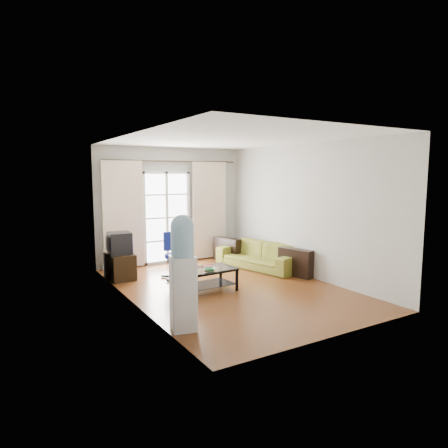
{
  "coord_description": "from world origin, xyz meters",
  "views": [
    {
      "loc": [
        -3.75,
        -6.11,
        2.09
      ],
      "look_at": [
        0.1,
        0.35,
        1.14
      ],
      "focal_mm": 32.0,
      "sensor_mm": 36.0,
      "label": 1
    }
  ],
  "objects_px": {
    "coffee_table": "(206,277)",
    "task_chair": "(176,264)",
    "sofa": "(259,255)",
    "water_cooler": "(183,270)",
    "crt_tv": "(119,243)",
    "tv_stand": "(120,266)"
  },
  "relations": [
    {
      "from": "crt_tv",
      "to": "coffee_table",
      "type": "bearing_deg",
      "value": -53.49
    },
    {
      "from": "task_chair",
      "to": "water_cooler",
      "type": "relative_size",
      "value": 0.59
    },
    {
      "from": "tv_stand",
      "to": "task_chair",
      "type": "xyz_separation_m",
      "value": [
        0.99,
        -0.51,
        0.02
      ]
    },
    {
      "from": "sofa",
      "to": "water_cooler",
      "type": "distance_m",
      "value": 3.83
    },
    {
      "from": "coffee_table",
      "to": "water_cooler",
      "type": "bearing_deg",
      "value": -128.33
    },
    {
      "from": "tv_stand",
      "to": "water_cooler",
      "type": "relative_size",
      "value": 0.44
    },
    {
      "from": "sofa",
      "to": "coffee_table",
      "type": "relative_size",
      "value": 1.98
    },
    {
      "from": "crt_tv",
      "to": "task_chair",
      "type": "height_order",
      "value": "crt_tv"
    },
    {
      "from": "sofa",
      "to": "water_cooler",
      "type": "height_order",
      "value": "water_cooler"
    },
    {
      "from": "coffee_table",
      "to": "tv_stand",
      "type": "bearing_deg",
      "value": 122.4
    },
    {
      "from": "tv_stand",
      "to": "crt_tv",
      "type": "height_order",
      "value": "crt_tv"
    },
    {
      "from": "tv_stand",
      "to": "sofa",
      "type": "bearing_deg",
      "value": -15.6
    },
    {
      "from": "crt_tv",
      "to": "water_cooler",
      "type": "xyz_separation_m",
      "value": [
        -0.04,
        -3.1,
        0.1
      ]
    },
    {
      "from": "coffee_table",
      "to": "crt_tv",
      "type": "bearing_deg",
      "value": 121.78
    },
    {
      "from": "task_chair",
      "to": "water_cooler",
      "type": "distance_m",
      "value": 2.8
    },
    {
      "from": "tv_stand",
      "to": "crt_tv",
      "type": "bearing_deg",
      "value": 83.39
    },
    {
      "from": "water_cooler",
      "to": "crt_tv",
      "type": "bearing_deg",
      "value": 101.69
    },
    {
      "from": "task_chair",
      "to": "coffee_table",
      "type": "bearing_deg",
      "value": -81.89
    },
    {
      "from": "coffee_table",
      "to": "task_chair",
      "type": "xyz_separation_m",
      "value": [
        -0.08,
        1.17,
        0.0
      ]
    },
    {
      "from": "tv_stand",
      "to": "task_chair",
      "type": "height_order",
      "value": "task_chair"
    },
    {
      "from": "sofa",
      "to": "crt_tv",
      "type": "height_order",
      "value": "crt_tv"
    },
    {
      "from": "tv_stand",
      "to": "task_chair",
      "type": "bearing_deg",
      "value": -29.69
    }
  ]
}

